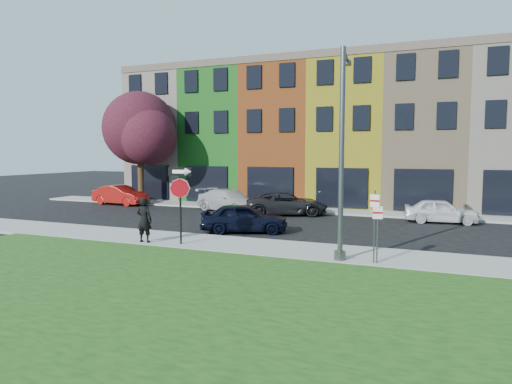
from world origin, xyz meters
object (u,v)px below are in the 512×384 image
at_px(stop_sign, 180,190).
at_px(man, 144,220).
at_px(sedan_near, 244,218).
at_px(street_lamp, 342,154).

bearing_deg(stop_sign, man, -172.86).
distance_m(stop_sign, man, 2.04).
bearing_deg(sedan_near, man, 126.91).
xyz_separation_m(man, street_lamp, (8.07, 0.22, 2.71)).
relative_size(man, sedan_near, 0.42).
distance_m(stop_sign, sedan_near, 4.45).
xyz_separation_m(sedan_near, street_lamp, (5.47, -4.04, 3.06)).
relative_size(stop_sign, man, 1.67).
xyz_separation_m(stop_sign, street_lamp, (6.50, -0.02, 1.43)).
distance_m(man, street_lamp, 8.51).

